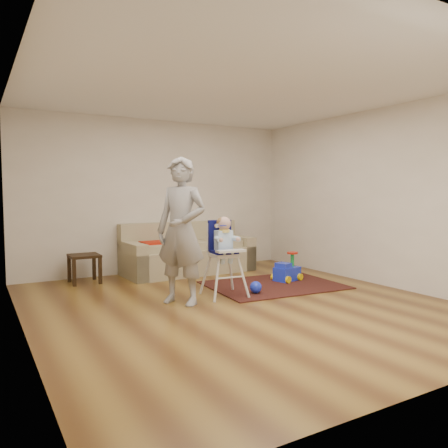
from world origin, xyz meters
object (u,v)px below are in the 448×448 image
sofa (189,248)px  toy_ball (256,287)px  ride_on_toy (287,266)px  high_chair (224,258)px  side_table (84,269)px  adult (181,231)px

sofa → toy_ball: bearing=-88.7°
ride_on_toy → high_chair: 1.45m
side_table → high_chair: size_ratio=0.41×
sofa → high_chair: high_chair is taller
high_chair → adult: (-0.66, -0.06, 0.40)m
ride_on_toy → side_table: bearing=138.0°
sofa → ride_on_toy: sofa is taller
high_chair → toy_ball: bearing=-10.2°
ride_on_toy → high_chair: (-1.37, -0.36, 0.29)m
side_table → high_chair: (1.46, -1.86, 0.31)m
ride_on_toy → toy_ball: bearing=-166.7°
sofa → side_table: (-1.79, 0.03, -0.21)m
ride_on_toy → toy_ball: (-0.93, -0.48, -0.14)m
high_chair → adult: size_ratio=0.59×
side_table → adult: (0.79, -1.92, 0.71)m
side_table → ride_on_toy: ride_on_toy is taller
sofa → high_chair: (-0.34, -1.83, 0.09)m
toy_ball → high_chair: bearing=164.2°
side_table → high_chair: high_chair is taller
toy_ball → high_chair: high_chair is taller
sofa → toy_ball: (0.10, -1.96, -0.34)m
sofa → adult: 2.20m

